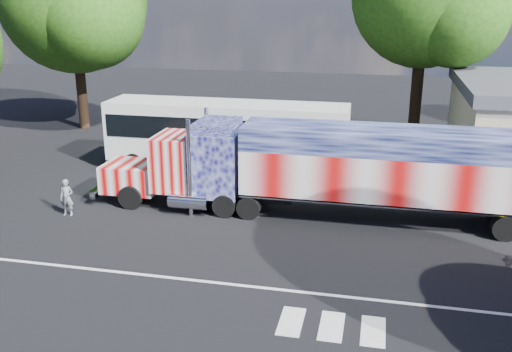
% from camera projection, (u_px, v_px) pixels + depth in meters
% --- Properties ---
extents(ground, '(100.00, 100.00, 0.00)m').
position_uv_depth(ground, '(239.00, 246.00, 22.00)').
color(ground, black).
extents(lane_markings, '(30.00, 2.67, 0.01)m').
position_uv_depth(lane_markings, '(262.00, 300.00, 18.14)').
color(lane_markings, silver).
rests_on(lane_markings, ground).
extents(semi_truck, '(20.18, 3.19, 4.30)m').
position_uv_depth(semi_truck, '(338.00, 168.00, 24.25)').
color(semi_truck, black).
rests_on(semi_truck, ground).
extents(coach_bus, '(12.97, 3.02, 3.77)m').
position_uv_depth(coach_bus, '(226.00, 136.00, 30.63)').
color(coach_bus, silver).
rests_on(coach_bus, ground).
extents(woman, '(0.63, 0.44, 1.64)m').
position_uv_depth(woman, '(67.00, 198.00, 24.81)').
color(woman, slate).
rests_on(woman, ground).
extents(tree_nw_a, '(10.46, 9.96, 13.90)m').
position_uv_depth(tree_nw_a, '(75.00, 0.00, 38.33)').
color(tree_nw_a, black).
rests_on(tree_nw_a, ground).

